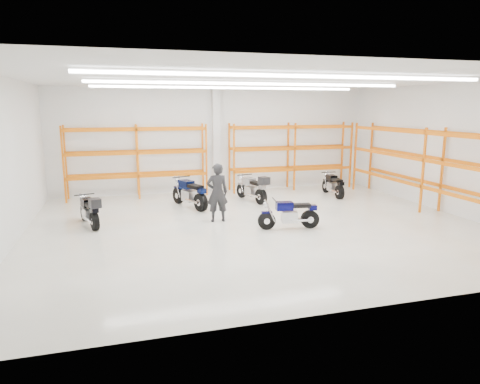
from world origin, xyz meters
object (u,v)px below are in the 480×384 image
object	(u,v)px
motorcycle_main	(291,215)
motorcycle_back_b	(190,194)
standing_man	(217,193)
motorcycle_back_c	(253,189)
motorcycle_back_d	(333,186)
motorcycle_back_a	(90,211)
structural_column	(216,141)

from	to	relation	value
motorcycle_main	motorcycle_back_b	size ratio (longest dim) A/B	0.89
motorcycle_main	standing_man	bearing A→B (deg)	143.64
motorcycle_back_c	motorcycle_back_d	xyz separation A→B (m)	(3.57, 0.13, -0.08)
motorcycle_main	motorcycle_back_c	bearing A→B (deg)	89.55
motorcycle_back_b	motorcycle_back_d	size ratio (longest dim) A/B	1.10
motorcycle_main	motorcycle_back_d	world-z (taller)	motorcycle_back_d
motorcycle_back_a	motorcycle_main	bearing A→B (deg)	-18.11
motorcycle_back_b	motorcycle_back_d	world-z (taller)	motorcycle_back_b
motorcycle_back_a	standing_man	size ratio (longest dim) A/B	1.01
structural_column	motorcycle_back_a	bearing A→B (deg)	-138.29
motorcycle_back_a	motorcycle_back_d	distance (m)	9.80
motorcycle_main	motorcycle_back_c	size ratio (longest dim) A/B	0.90
motorcycle_back_a	standing_man	distance (m)	4.03
motorcycle_back_a	motorcycle_back_b	bearing A→B (deg)	25.71
motorcycle_back_d	structural_column	distance (m)	5.39
motorcycle_main	structural_column	distance (m)	6.79
motorcycle_main	structural_column	world-z (taller)	structural_column
motorcycle_back_c	structural_column	bearing A→B (deg)	109.74
structural_column	motorcycle_back_b	bearing A→B (deg)	-119.86
motorcycle_main	motorcycle_back_c	distance (m)	3.95
motorcycle_back_a	motorcycle_back_c	xyz separation A→B (m)	(6.00, 2.00, 0.04)
motorcycle_back_a	motorcycle_back_b	world-z (taller)	motorcycle_back_b
motorcycle_back_c	motorcycle_back_a	bearing A→B (deg)	-161.54
motorcycle_back_d	standing_man	distance (m)	6.19
motorcycle_back_b	motorcycle_back_c	size ratio (longest dim) A/B	1.01
motorcycle_back_a	motorcycle_back_d	world-z (taller)	motorcycle_back_a
motorcycle_back_a	structural_column	world-z (taller)	structural_column
motorcycle_back_a	motorcycle_back_c	size ratio (longest dim) A/B	0.92
motorcycle_back_c	motorcycle_back_b	bearing A→B (deg)	-172.26
motorcycle_main	motorcycle_back_a	distance (m)	6.28
structural_column	motorcycle_back_d	bearing A→B (deg)	-28.26
motorcycle_back_a	motorcycle_back_c	world-z (taller)	motorcycle_back_c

